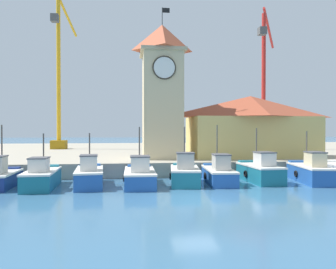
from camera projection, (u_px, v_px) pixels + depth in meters
name	position (u px, v px, depth m)	size (l,w,h in m)	color
ground_plane	(194.00, 200.00, 18.28)	(300.00, 300.00, 0.00)	#386689
quay_wharf	(155.00, 153.00, 46.39)	(120.00, 40.00, 1.23)	#A89E89
fishing_boat_left_outer	(42.00, 177.00, 22.03)	(2.15, 4.90, 3.66)	#196B7F
fishing_boat_left_inner	(89.00, 175.00, 22.69)	(2.25, 4.96, 3.68)	#2356A8
fishing_boat_mid_left	(140.00, 175.00, 22.93)	(2.23, 5.27, 4.12)	#2356A8
fishing_boat_center	(185.00, 173.00, 23.40)	(2.48, 4.43, 4.13)	#196B7F
fishing_boat_mid_right	(219.00, 173.00, 24.03)	(2.20, 5.22, 4.27)	#2356A8
fishing_boat_right_inner	(260.00, 171.00, 24.55)	(2.22, 4.77, 4.04)	#196B7F
fishing_boat_right_outer	(310.00, 171.00, 24.41)	(2.47, 5.26, 3.81)	#2356A8
clock_tower	(162.00, 88.00, 30.55)	(4.08, 4.08, 14.08)	beige
warehouse_right	(250.00, 126.00, 32.78)	(12.46, 6.70, 6.05)	tan
port_crane_near	(59.00, 89.00, 45.85)	(2.39, 9.44, 21.42)	#976E11
port_crane_far	(264.00, 94.00, 45.63)	(6.13, 9.38, 19.69)	maroon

